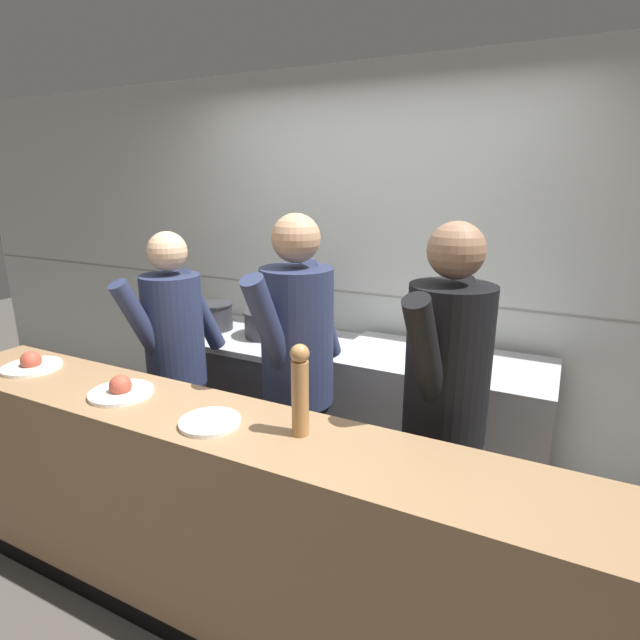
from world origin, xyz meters
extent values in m
plane|color=#4C4742|center=(0.00, 0.00, 0.00)|extent=(14.00, 14.00, 0.00)
cube|color=silver|center=(0.00, 1.52, 1.30)|extent=(8.00, 0.06, 2.60)
cube|color=gray|center=(0.00, 1.49, 1.15)|extent=(8.00, 0.00, 0.01)
cube|color=#38383D|center=(-0.61, 1.12, 0.41)|extent=(1.18, 0.70, 0.83)
cube|color=#B7BABF|center=(-0.61, 1.12, 0.85)|extent=(1.20, 0.71, 0.04)
cube|color=#B7BABF|center=(-0.61, 0.79, 0.48)|extent=(1.06, 0.03, 0.10)
cube|color=#B7BABF|center=(0.62, 1.12, 0.45)|extent=(1.22, 0.65, 0.90)
cube|color=black|center=(0.62, 0.82, 0.05)|extent=(1.19, 0.04, 0.10)
cube|color=#93704C|center=(0.02, -0.18, 0.49)|extent=(3.12, 0.45, 0.99)
cylinder|color=#2D2D33|center=(-1.01, 1.11, 0.96)|extent=(0.25, 0.25, 0.19)
cylinder|color=#2D2D33|center=(-1.01, 1.11, 1.05)|extent=(0.26, 0.26, 0.01)
cylinder|color=#2D2D33|center=(-0.58, 1.14, 0.96)|extent=(0.32, 0.32, 0.18)
cylinder|color=#2D2D33|center=(-0.58, 1.14, 1.04)|extent=(0.34, 0.34, 0.01)
cylinder|color=#2D2D33|center=(-0.24, 1.10, 0.95)|extent=(0.31, 0.31, 0.17)
cylinder|color=#2D2D33|center=(-0.24, 1.10, 1.03)|extent=(0.33, 0.33, 0.01)
cylinder|color=white|center=(-1.14, -0.17, 1.00)|extent=(0.28, 0.28, 0.02)
sphere|color=#B24733|center=(-1.14, -0.17, 1.03)|extent=(0.10, 0.10, 0.10)
cylinder|color=white|center=(-0.49, -0.19, 1.00)|extent=(0.28, 0.28, 0.02)
sphere|color=#B24733|center=(-0.49, -0.19, 1.03)|extent=(0.10, 0.10, 0.10)
cylinder|color=white|center=(0.03, -0.24, 1.00)|extent=(0.24, 0.24, 0.02)
cylinder|color=#AD7A47|center=(0.38, -0.15, 1.13)|extent=(0.06, 0.06, 0.29)
sphere|color=#AD7A47|center=(0.38, -0.15, 1.31)|extent=(0.07, 0.07, 0.07)
cube|color=black|center=(-0.75, 0.43, 0.38)|extent=(0.31, 0.23, 0.76)
cylinder|color=#262D4C|center=(-0.75, 0.43, 1.08)|extent=(0.39, 0.39, 0.63)
sphere|color=#D8AD84|center=(-0.75, 0.43, 1.53)|extent=(0.22, 0.22, 0.22)
cylinder|color=#262D4C|center=(-0.71, 0.62, 1.15)|extent=(0.16, 0.33, 0.53)
cylinder|color=#262D4C|center=(-0.79, 0.23, 1.15)|extent=(0.16, 0.33, 0.53)
cube|color=black|center=(0.05, 0.42, 0.41)|extent=(0.32, 0.22, 0.82)
cylinder|color=#262D4C|center=(0.05, 0.42, 1.16)|extent=(0.39, 0.39, 0.68)
sphere|color=tan|center=(0.05, 0.42, 1.64)|extent=(0.23, 0.23, 0.23)
cylinder|color=#262D4C|center=(0.07, 0.63, 1.24)|extent=(0.14, 0.35, 0.57)
cylinder|color=#262D4C|center=(0.03, 0.21, 1.24)|extent=(0.14, 0.35, 0.57)
cube|color=black|center=(0.80, 0.39, 0.41)|extent=(0.33, 0.25, 0.82)
cylinder|color=black|center=(0.80, 0.39, 1.16)|extent=(0.42, 0.42, 0.68)
sphere|color=#8C664C|center=(0.80, 0.39, 1.63)|extent=(0.23, 0.23, 0.23)
cylinder|color=black|center=(0.84, 0.59, 1.24)|extent=(0.17, 0.35, 0.57)
cylinder|color=black|center=(0.76, 0.18, 1.24)|extent=(0.17, 0.35, 0.57)
camera|label=1|loc=(1.20, -1.61, 1.91)|focal=28.00mm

